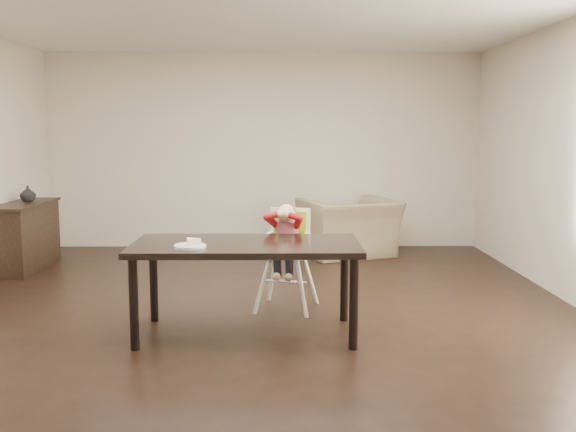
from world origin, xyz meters
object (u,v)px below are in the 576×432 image
at_px(high_chair, 287,235).
at_px(sideboard, 25,236).
at_px(dining_table, 246,252).
at_px(armchair, 349,218).

xyz_separation_m(high_chair, sideboard, (-3.09, 1.74, -0.29)).
height_order(dining_table, armchair, armchair).
bearing_deg(sideboard, armchair, 11.12).
relative_size(dining_table, high_chair, 1.85).
bearing_deg(armchair, sideboard, -8.91).
distance_m(dining_table, armchair, 3.48).
xyz_separation_m(dining_table, sideboard, (-2.76, 2.50, -0.27)).
distance_m(dining_table, sideboard, 3.74).
bearing_deg(high_chair, armchair, 86.23).
xyz_separation_m(high_chair, armchair, (0.83, 2.51, -0.19)).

